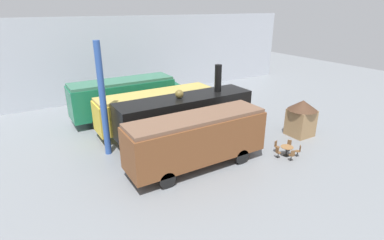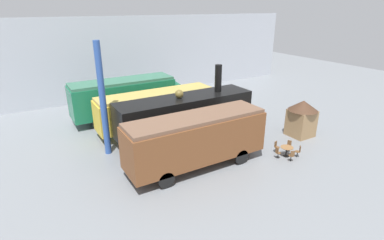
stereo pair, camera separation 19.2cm
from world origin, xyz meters
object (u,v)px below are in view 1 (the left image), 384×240
object	(u,v)px
ticket_kiosk	(301,116)
steam_locomotive	(186,113)
passenger_coach_wooden	(197,138)
visitor_person	(246,131)
cafe_table_near	(287,149)
streamlined_locomotive	(131,95)
passenger_coach_vintage	(156,108)
cafe_chair_0	(299,150)

from	to	relation	value
ticket_kiosk	steam_locomotive	bearing A→B (deg)	155.00
passenger_coach_wooden	visitor_person	xyz separation A→B (m)	(5.25, 1.23, -1.14)
passenger_coach_wooden	cafe_table_near	size ratio (longest dim) A/B	10.50
streamlined_locomotive	passenger_coach_vintage	size ratio (longest dim) A/B	1.13
passenger_coach_vintage	streamlined_locomotive	bearing A→B (deg)	99.16
streamlined_locomotive	steam_locomotive	distance (m)	7.53
steam_locomotive	passenger_coach_wooden	size ratio (longest dim) A/B	1.16
passenger_coach_vintage	visitor_person	bearing A→B (deg)	-51.37
passenger_coach_wooden	visitor_person	size ratio (longest dim) A/B	5.27
streamlined_locomotive	cafe_table_near	size ratio (longest dim) A/B	12.84
cafe_chair_0	passenger_coach_wooden	bearing A→B (deg)	20.17
visitor_person	streamlined_locomotive	bearing A→B (deg)	118.33
passenger_coach_vintage	cafe_table_near	xyz separation A→B (m)	(5.79, -9.25, -1.40)
passenger_coach_wooden	cafe_chair_0	xyz separation A→B (m)	(6.88, -2.57, -1.61)
steam_locomotive	passenger_coach_wooden	distance (m)	4.26
cafe_chair_0	visitor_person	bearing A→B (deg)	-26.14
steam_locomotive	ticket_kiosk	xyz separation A→B (m)	(8.52, -3.97, -0.58)
streamlined_locomotive	visitor_person	bearing A→B (deg)	-61.67
streamlined_locomotive	cafe_table_near	world-z (taller)	streamlined_locomotive
streamlined_locomotive	passenger_coach_wooden	distance (m)	11.32
streamlined_locomotive	cafe_table_near	distance (m)	14.92
passenger_coach_wooden	steam_locomotive	bearing A→B (deg)	69.31
passenger_coach_vintage	steam_locomotive	bearing A→B (deg)	-72.33
ticket_kiosk	streamlined_locomotive	bearing A→B (deg)	132.07
ticket_kiosk	passenger_coach_vintage	bearing A→B (deg)	142.97
visitor_person	steam_locomotive	bearing A→B (deg)	143.76
passenger_coach_wooden	cafe_table_near	distance (m)	6.76
passenger_coach_vintage	visitor_person	distance (m)	7.71
passenger_coach_vintage	steam_locomotive	world-z (taller)	steam_locomotive
cafe_chair_0	steam_locomotive	bearing A→B (deg)	-9.96
cafe_table_near	ticket_kiosk	bearing A→B (deg)	28.59
passenger_coach_vintage	ticket_kiosk	bearing A→B (deg)	-37.03
streamlined_locomotive	ticket_kiosk	xyz separation A→B (m)	(10.21, -11.31, -0.49)
passenger_coach_vintage	ticket_kiosk	size ratio (longest dim) A/B	3.36
passenger_coach_vintage	ticket_kiosk	xyz separation A→B (m)	(9.55, -7.20, -0.31)
passenger_coach_wooden	visitor_person	distance (m)	5.51
streamlined_locomotive	passenger_coach_wooden	world-z (taller)	streamlined_locomotive
visitor_person	passenger_coach_wooden	bearing A→B (deg)	-166.76
passenger_coach_vintage	visitor_person	xyz separation A→B (m)	(4.77, -5.97, -1.01)
visitor_person	cafe_table_near	bearing A→B (deg)	-72.85
passenger_coach_vintage	cafe_table_near	world-z (taller)	passenger_coach_vintage
streamlined_locomotive	steam_locomotive	bearing A→B (deg)	-77.02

